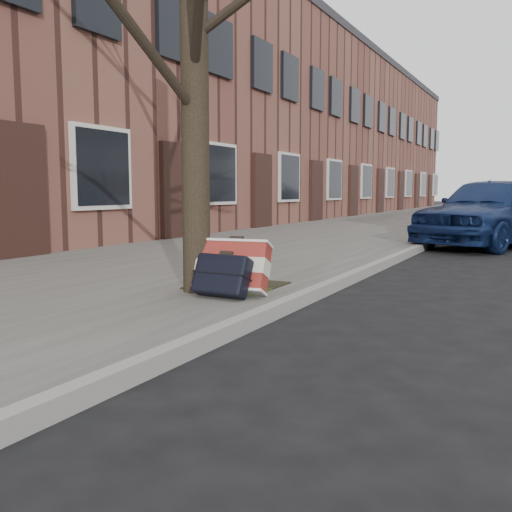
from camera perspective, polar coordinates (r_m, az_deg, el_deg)
The scene contains 9 objects.
ground at distance 4.13m, azimuth 14.62°, elevation -9.15°, with size 120.00×120.00×0.00m, color black.
near_sidewalk at distance 19.46m, azimuth 13.82°, elevation 3.27°, with size 5.00×70.00×0.12m, color slate.
house_near at distance 22.60m, azimuth -0.37°, elevation 12.62°, with size 6.80×40.00×7.00m, color brown.
dirt_patch at distance 5.91m, azimuth -1.89°, elevation -2.95°, with size 0.85×0.85×0.01m, color black.
street_tree at distance 5.78m, azimuth -6.23°, elevation 22.03°, with size 0.27×0.27×5.06m, color black.
suitcase_red at distance 5.42m, azimuth -2.34°, elevation -1.11°, with size 0.68×0.19×0.49m, color maroon.
suitcase_navy at distance 5.27m, azimuth -3.42°, elevation -1.90°, with size 0.54×0.17×0.38m, color black.
car_near_front at distance 12.28m, azimuth 22.59°, elevation 4.18°, with size 1.67×4.14×1.41m, color navy.
car_near_mid at distance 17.12m, azimuth 23.45°, elevation 4.57°, with size 1.43×4.11×1.35m, color #B5B8BE.
Camera 1 is at (0.85, -3.89, 1.10)m, focal length 40.00 mm.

